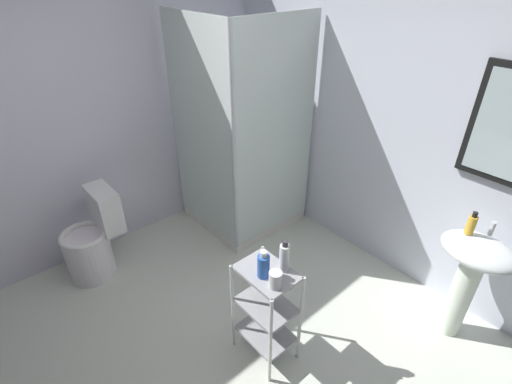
{
  "coord_description": "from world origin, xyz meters",
  "views": [
    {
      "loc": [
        1.23,
        -0.73,
        2.3
      ],
      "look_at": [
        -0.49,
        0.78,
        0.88
      ],
      "focal_mm": 26.09,
      "sensor_mm": 36.0,
      "label": 1
    }
  ],
  "objects_px": {
    "shampoo_bottle_blue": "(263,265)",
    "toilet": "(93,242)",
    "storage_cart": "(266,307)",
    "pedestal_sink": "(471,270)",
    "rinse_cup": "(275,279)",
    "lotion_bottle_white": "(284,257)",
    "shower_stall": "(242,184)",
    "hand_soap_bottle": "(471,224)"
  },
  "relations": [
    {
      "from": "hand_soap_bottle",
      "to": "lotion_bottle_white",
      "type": "xyz_separation_m",
      "value": [
        -0.6,
        -1.08,
        -0.04
      ]
    },
    {
      "from": "pedestal_sink",
      "to": "shampoo_bottle_blue",
      "type": "xyz_separation_m",
      "value": [
        -0.74,
        -1.17,
        0.24
      ]
    },
    {
      "from": "hand_soap_bottle",
      "to": "shower_stall",
      "type": "bearing_deg",
      "value": -170.12
    },
    {
      "from": "pedestal_sink",
      "to": "lotion_bottle_white",
      "type": "height_order",
      "value": "lotion_bottle_white"
    },
    {
      "from": "pedestal_sink",
      "to": "rinse_cup",
      "type": "xyz_separation_m",
      "value": [
        -0.64,
        -1.17,
        0.21
      ]
    },
    {
      "from": "hand_soap_bottle",
      "to": "pedestal_sink",
      "type": "bearing_deg",
      "value": -20.03
    },
    {
      "from": "rinse_cup",
      "to": "hand_soap_bottle",
      "type": "bearing_deg",
      "value": 66.06
    },
    {
      "from": "pedestal_sink",
      "to": "lotion_bottle_white",
      "type": "bearing_deg",
      "value": -123.89
    },
    {
      "from": "hand_soap_bottle",
      "to": "toilet",
      "type": "bearing_deg",
      "value": -141.89
    },
    {
      "from": "hand_soap_bottle",
      "to": "rinse_cup",
      "type": "relative_size",
      "value": 1.57
    },
    {
      "from": "hand_soap_bottle",
      "to": "shampoo_bottle_blue",
      "type": "distance_m",
      "value": 1.37
    },
    {
      "from": "toilet",
      "to": "lotion_bottle_white",
      "type": "distance_m",
      "value": 1.79
    },
    {
      "from": "pedestal_sink",
      "to": "storage_cart",
      "type": "distance_m",
      "value": 1.36
    },
    {
      "from": "pedestal_sink",
      "to": "rinse_cup",
      "type": "bearing_deg",
      "value": -118.48
    },
    {
      "from": "pedestal_sink",
      "to": "shampoo_bottle_blue",
      "type": "height_order",
      "value": "shampoo_bottle_blue"
    },
    {
      "from": "shampoo_bottle_blue",
      "to": "hand_soap_bottle",
      "type": "bearing_deg",
      "value": 61.91
    },
    {
      "from": "shower_stall",
      "to": "rinse_cup",
      "type": "bearing_deg",
      "value": -32.55
    },
    {
      "from": "toilet",
      "to": "lotion_bottle_white",
      "type": "relative_size",
      "value": 3.51
    },
    {
      "from": "pedestal_sink",
      "to": "shampoo_bottle_blue",
      "type": "bearing_deg",
      "value": -122.43
    },
    {
      "from": "shampoo_bottle_blue",
      "to": "toilet",
      "type": "bearing_deg",
      "value": -161.66
    },
    {
      "from": "shower_stall",
      "to": "storage_cart",
      "type": "bearing_deg",
      "value": -33.54
    },
    {
      "from": "pedestal_sink",
      "to": "shower_stall",
      "type": "bearing_deg",
      "value": -171.61
    },
    {
      "from": "shampoo_bottle_blue",
      "to": "rinse_cup",
      "type": "bearing_deg",
      "value": -2.88
    },
    {
      "from": "pedestal_sink",
      "to": "lotion_bottle_white",
      "type": "xyz_separation_m",
      "value": [
        -0.7,
        -1.04,
        0.26
      ]
    },
    {
      "from": "toilet",
      "to": "lotion_bottle_white",
      "type": "height_order",
      "value": "lotion_bottle_white"
    },
    {
      "from": "shampoo_bottle_blue",
      "to": "shower_stall",
      "type": "bearing_deg",
      "value": 145.5
    },
    {
      "from": "shower_stall",
      "to": "pedestal_sink",
      "type": "bearing_deg",
      "value": 8.39
    },
    {
      "from": "storage_cart",
      "to": "lotion_bottle_white",
      "type": "distance_m",
      "value": 0.41
    },
    {
      "from": "storage_cart",
      "to": "hand_soap_bottle",
      "type": "distance_m",
      "value": 1.41
    },
    {
      "from": "storage_cart",
      "to": "toilet",
      "type": "bearing_deg",
      "value": -160.26
    },
    {
      "from": "hand_soap_bottle",
      "to": "lotion_bottle_white",
      "type": "distance_m",
      "value": 1.23
    },
    {
      "from": "storage_cart",
      "to": "shampoo_bottle_blue",
      "type": "bearing_deg",
      "value": -73.93
    },
    {
      "from": "rinse_cup",
      "to": "shampoo_bottle_blue",
      "type": "bearing_deg",
      "value": 177.12
    },
    {
      "from": "shower_stall",
      "to": "rinse_cup",
      "type": "distance_m",
      "value": 1.66
    },
    {
      "from": "shower_stall",
      "to": "rinse_cup",
      "type": "xyz_separation_m",
      "value": [
        1.37,
        -0.88,
        0.33
      ]
    },
    {
      "from": "shampoo_bottle_blue",
      "to": "storage_cart",
      "type": "bearing_deg",
      "value": 106.07
    },
    {
      "from": "storage_cart",
      "to": "shampoo_bottle_blue",
      "type": "xyz_separation_m",
      "value": [
        0.01,
        -0.04,
        0.38
      ]
    },
    {
      "from": "shower_stall",
      "to": "pedestal_sink",
      "type": "xyz_separation_m",
      "value": [
        2.01,
        0.3,
        0.12
      ]
    },
    {
      "from": "toilet",
      "to": "hand_soap_bottle",
      "type": "relative_size",
      "value": 4.65
    },
    {
      "from": "storage_cart",
      "to": "rinse_cup",
      "type": "bearing_deg",
      "value": -20.52
    },
    {
      "from": "pedestal_sink",
      "to": "storage_cart",
      "type": "bearing_deg",
      "value": -123.69
    },
    {
      "from": "toilet",
      "to": "storage_cart",
      "type": "xyz_separation_m",
      "value": [
        1.53,
        0.55,
        0.12
      ]
    }
  ]
}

